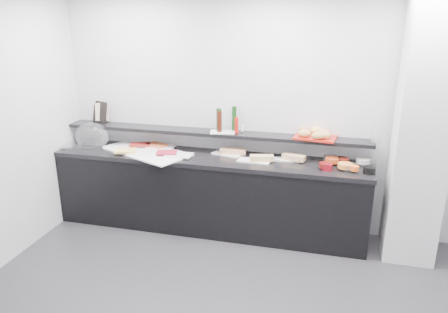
% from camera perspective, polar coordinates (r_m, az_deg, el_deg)
% --- Properties ---
extents(back_wall, '(5.00, 0.02, 2.70)m').
position_cam_1_polar(back_wall, '(4.99, 6.62, 5.35)').
color(back_wall, silver).
rests_on(back_wall, ground).
extents(column, '(0.50, 0.50, 2.70)m').
position_cam_1_polar(column, '(4.69, 24.47, 2.92)').
color(column, silver).
rests_on(column, ground).
extents(buffet_cabinet, '(3.60, 0.60, 0.85)m').
position_cam_1_polar(buffet_cabinet, '(5.14, -2.01, -5.00)').
color(buffet_cabinet, black).
rests_on(buffet_cabinet, ground).
extents(counter_top, '(3.62, 0.62, 0.05)m').
position_cam_1_polar(counter_top, '(4.98, -2.07, -0.25)').
color(counter_top, black).
rests_on(counter_top, buffet_cabinet).
extents(wall_shelf, '(3.60, 0.25, 0.04)m').
position_cam_1_polar(wall_shelf, '(5.06, -1.54, 3.10)').
color(wall_shelf, black).
rests_on(wall_shelf, back_wall).
extents(cloche_base, '(0.55, 0.44, 0.04)m').
position_cam_1_polar(cloche_base, '(5.58, -17.62, 1.45)').
color(cloche_base, '#B1B5B8').
rests_on(cloche_base, counter_top).
extents(cloche_dome, '(0.45, 0.32, 0.34)m').
position_cam_1_polar(cloche_dome, '(5.55, -16.86, 2.55)').
color(cloche_dome, white).
rests_on(cloche_dome, cloche_base).
extents(linen_runner, '(1.19, 0.91, 0.01)m').
position_cam_1_polar(linen_runner, '(5.20, -10.16, 0.66)').
color(linen_runner, white).
rests_on(linen_runner, counter_top).
extents(platter_meat_a, '(0.35, 0.30, 0.01)m').
position_cam_1_polar(platter_meat_a, '(5.42, -11.98, 1.45)').
color(platter_meat_a, white).
rests_on(platter_meat_a, linen_runner).
extents(food_meat_a, '(0.28, 0.23, 0.02)m').
position_cam_1_polar(food_meat_a, '(5.37, -10.92, 1.55)').
color(food_meat_a, maroon).
rests_on(food_meat_a, platter_meat_a).
extents(platter_salmon, '(0.33, 0.22, 0.01)m').
position_cam_1_polar(platter_salmon, '(5.29, -8.26, 1.26)').
color(platter_salmon, white).
rests_on(platter_salmon, linen_runner).
extents(food_salmon, '(0.28, 0.23, 0.02)m').
position_cam_1_polar(food_salmon, '(5.31, -8.79, 1.51)').
color(food_salmon, '#CD5829').
rests_on(food_salmon, platter_salmon).
extents(platter_cheese, '(0.30, 0.21, 0.01)m').
position_cam_1_polar(platter_cheese, '(5.13, -10.92, 0.54)').
color(platter_cheese, white).
rests_on(platter_cheese, linen_runner).
extents(food_cheese, '(0.28, 0.23, 0.02)m').
position_cam_1_polar(food_cheese, '(5.16, -12.79, 0.73)').
color(food_cheese, '#F0C65D').
rests_on(food_cheese, platter_cheese).
extents(platter_meat_b, '(0.30, 0.20, 0.01)m').
position_cam_1_polar(platter_meat_b, '(4.97, -5.91, 0.20)').
color(platter_meat_b, white).
rests_on(platter_meat_b, linen_runner).
extents(food_meat_b, '(0.25, 0.20, 0.02)m').
position_cam_1_polar(food_meat_b, '(5.01, -7.52, 0.52)').
color(food_meat_b, maroon).
rests_on(food_meat_b, platter_meat_b).
extents(sandwich_plate_left, '(0.37, 0.24, 0.01)m').
position_cam_1_polar(sandwich_plate_left, '(5.02, 0.36, 0.30)').
color(sandwich_plate_left, white).
rests_on(sandwich_plate_left, counter_top).
extents(sandwich_food_left, '(0.31, 0.15, 0.06)m').
position_cam_1_polar(sandwich_food_left, '(5.01, 1.19, 0.71)').
color(sandwich_food_left, tan).
rests_on(sandwich_food_left, sandwich_plate_left).
extents(tongs_left, '(0.15, 0.06, 0.01)m').
position_cam_1_polar(tongs_left, '(4.95, 1.69, 0.19)').
color(tongs_left, silver).
rests_on(tongs_left, sandwich_plate_left).
extents(sandwich_plate_mid, '(0.37, 0.18, 0.01)m').
position_cam_1_polar(sandwich_plate_mid, '(4.81, 3.94, -0.57)').
color(sandwich_plate_mid, white).
rests_on(sandwich_plate_mid, counter_top).
extents(sandwich_food_mid, '(0.27, 0.16, 0.06)m').
position_cam_1_polar(sandwich_food_mid, '(4.79, 4.96, -0.21)').
color(sandwich_food_mid, tan).
rests_on(sandwich_food_mid, sandwich_plate_mid).
extents(tongs_mid, '(0.16, 0.02, 0.01)m').
position_cam_1_polar(tongs_mid, '(4.77, 4.58, -0.59)').
color(tongs_mid, '#B4B6BB').
rests_on(tongs_mid, sandwich_plate_mid).
extents(sandwich_plate_right, '(0.33, 0.17, 0.01)m').
position_cam_1_polar(sandwich_plate_right, '(4.88, 7.91, -0.40)').
color(sandwich_plate_right, silver).
rests_on(sandwich_plate_right, counter_top).
extents(sandwich_food_right, '(0.26, 0.15, 0.06)m').
position_cam_1_polar(sandwich_food_right, '(4.85, 9.09, -0.11)').
color(sandwich_food_right, tan).
rests_on(sandwich_food_right, sandwich_plate_right).
extents(tongs_right, '(0.14, 0.09, 0.01)m').
position_cam_1_polar(tongs_right, '(4.82, 7.08, -0.46)').
color(tongs_right, silver).
rests_on(tongs_right, sandwich_plate_right).
extents(bowl_glass_fruit, '(0.19, 0.19, 0.07)m').
position_cam_1_polar(bowl_glass_fruit, '(4.90, 13.71, -0.36)').
color(bowl_glass_fruit, white).
rests_on(bowl_glass_fruit, counter_top).
extents(fill_glass_fruit, '(0.18, 0.18, 0.05)m').
position_cam_1_polar(fill_glass_fruit, '(4.85, 13.99, -0.44)').
color(fill_glass_fruit, '#C9481B').
rests_on(fill_glass_fruit, bowl_glass_fruit).
extents(bowl_black_jam, '(0.17, 0.17, 0.07)m').
position_cam_1_polar(bowl_black_jam, '(4.88, 15.08, -0.56)').
color(bowl_black_jam, black).
rests_on(bowl_black_jam, counter_top).
extents(fill_black_jam, '(0.14, 0.14, 0.05)m').
position_cam_1_polar(fill_black_jam, '(4.86, 15.30, -0.52)').
color(fill_black_jam, '#56130C').
rests_on(fill_black_jam, bowl_black_jam).
extents(bowl_glass_cream, '(0.20, 0.20, 0.07)m').
position_cam_1_polar(bowl_glass_cream, '(4.90, 18.25, -0.78)').
color(bowl_glass_cream, white).
rests_on(bowl_glass_cream, counter_top).
extents(fill_glass_cream, '(0.18, 0.18, 0.05)m').
position_cam_1_polar(fill_glass_cream, '(4.91, 17.73, -0.54)').
color(fill_glass_cream, silver).
rests_on(fill_glass_cream, bowl_glass_cream).
extents(bowl_red_jam, '(0.12, 0.12, 0.07)m').
position_cam_1_polar(bowl_red_jam, '(4.66, 13.28, -1.29)').
color(bowl_red_jam, maroon).
rests_on(bowl_red_jam, counter_top).
extents(fill_red_jam, '(0.15, 0.15, 0.05)m').
position_cam_1_polar(fill_red_jam, '(4.66, 13.02, -1.11)').
color(fill_red_jam, '#5B0D0D').
rests_on(fill_red_jam, bowl_red_jam).
extents(bowl_glass_salmon, '(0.17, 0.17, 0.07)m').
position_cam_1_polar(bowl_glass_salmon, '(4.70, 16.06, -1.37)').
color(bowl_glass_salmon, white).
rests_on(bowl_glass_salmon, counter_top).
extents(fill_glass_salmon, '(0.19, 0.19, 0.05)m').
position_cam_1_polar(fill_glass_salmon, '(4.70, 15.52, -1.16)').
color(fill_glass_salmon, orange).
rests_on(fill_glass_salmon, bowl_glass_salmon).
extents(bowl_black_fruit, '(0.15, 0.15, 0.07)m').
position_cam_1_polar(bowl_black_fruit, '(4.68, 18.46, -1.68)').
color(bowl_black_fruit, black).
rests_on(bowl_black_fruit, counter_top).
extents(fill_black_fruit, '(0.09, 0.09, 0.05)m').
position_cam_1_polar(fill_black_fruit, '(4.65, 16.70, -1.49)').
color(fill_black_fruit, orange).
rests_on(fill_black_fruit, bowl_black_fruit).
extents(framed_print, '(0.24, 0.15, 0.26)m').
position_cam_1_polar(framed_print, '(5.67, -15.90, 5.64)').
color(framed_print, black).
rests_on(framed_print, wall_shelf).
extents(print_art, '(0.17, 0.09, 0.22)m').
position_cam_1_polar(print_art, '(5.66, -15.64, 5.63)').
color(print_art, tan).
rests_on(print_art, framed_print).
extents(condiment_tray, '(0.31, 0.23, 0.01)m').
position_cam_1_polar(condiment_tray, '(5.00, -0.17, 3.23)').
color(condiment_tray, white).
rests_on(condiment_tray, wall_shelf).
extents(bottle_green_a, '(0.08, 0.08, 0.26)m').
position_cam_1_polar(bottle_green_a, '(5.01, -0.67, 4.84)').
color(bottle_green_a, '#103C14').
rests_on(bottle_green_a, condiment_tray).
extents(bottle_brown, '(0.06, 0.06, 0.24)m').
position_cam_1_polar(bottle_brown, '(4.96, -0.59, 4.58)').
color(bottle_brown, '#3A140A').
rests_on(bottle_brown, condiment_tray).
extents(bottle_green_b, '(0.06, 0.06, 0.28)m').
position_cam_1_polar(bottle_green_b, '(5.02, 1.34, 5.00)').
color(bottle_green_b, '#0F3711').
rests_on(bottle_green_b, condiment_tray).
extents(bottle_hot, '(0.05, 0.05, 0.18)m').
position_cam_1_polar(bottle_hot, '(4.91, 1.65, 4.09)').
color(bottle_hot, '#B80F0D').
rests_on(bottle_hot, condiment_tray).
extents(shaker_salt, '(0.04, 0.04, 0.07)m').
position_cam_1_polar(shaker_salt, '(5.00, 1.75, 3.69)').
color(shaker_salt, silver).
rests_on(shaker_salt, condiment_tray).
extents(shaker_pepper, '(0.04, 0.04, 0.07)m').
position_cam_1_polar(shaker_pepper, '(5.01, 2.41, 3.70)').
color(shaker_pepper, white).
rests_on(shaker_pepper, condiment_tray).
extents(bread_tray, '(0.48, 0.37, 0.02)m').
position_cam_1_polar(bread_tray, '(4.88, 11.83, 2.48)').
color(bread_tray, '#A91D12').
rests_on(bread_tray, wall_shelf).
extents(bread_roll_nw, '(0.14, 0.12, 0.08)m').
position_cam_1_polar(bread_roll_nw, '(4.95, 10.39, 3.41)').
color(bread_roll_nw, '#B77145').
rests_on(bread_roll_nw, bread_tray).
extents(bread_roll_n, '(0.17, 0.14, 0.08)m').
position_cam_1_polar(bread_roll_n, '(4.96, 12.02, 3.33)').
color(bread_roll_n, '#D6A951').
rests_on(bread_roll_n, bread_tray).
extents(bread_roll_sw, '(0.16, 0.11, 0.08)m').
position_cam_1_polar(bread_roll_sw, '(4.82, 10.48, 2.99)').
color(bread_roll_sw, tan).
rests_on(bread_roll_sw, bread_tray).
extents(bread_roll_s, '(0.15, 0.11, 0.08)m').
position_cam_1_polar(bread_roll_s, '(4.76, 12.20, 2.68)').
color(bread_roll_s, '#B38B44').
rests_on(bread_roll_s, bread_tray).
extents(bread_roll_se, '(0.14, 0.11, 0.08)m').
position_cam_1_polar(bread_roll_se, '(4.79, 13.08, 2.73)').
color(bread_roll_se, tan).
rests_on(bread_roll_se, bread_tray).
extents(bread_roll_mide, '(0.18, 0.16, 0.08)m').
position_cam_1_polar(bread_roll_mide, '(4.88, 12.92, 3.01)').
color(bread_roll_mide, '#CC7F4E').
rests_on(bread_roll_mide, bread_tray).
extents(carafe, '(0.11, 0.11, 0.30)m').
position_cam_1_polar(carafe, '(4.82, 19.33, 3.34)').
color(carafe, white).
rests_on(carafe, wall_shelf).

